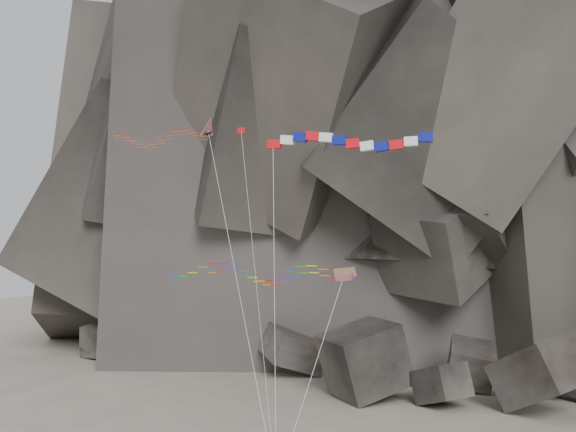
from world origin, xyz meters
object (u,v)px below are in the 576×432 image
at_px(banner_kite, 347,142).
at_px(parafoil_kite, 244,272).
at_px(pennant_kite, 248,205).
at_px(delta_kite, 155,137).

distance_m(banner_kite, parafoil_kite, 11.88).
relative_size(banner_kite, pennant_kite, 0.97).
xyz_separation_m(delta_kite, pennant_kite, (11.23, -6.18, -5.87)).
bearing_deg(pennant_kite, banner_kite, 6.70).
xyz_separation_m(parafoil_kite, pennant_kite, (1.86, -3.07, 4.41)).
xyz_separation_m(banner_kite, pennant_kite, (-6.41, -0.79, -3.81)).
relative_size(delta_kite, banner_kite, 1.12).
height_order(delta_kite, parafoil_kite, delta_kite).
relative_size(delta_kite, pennant_kite, 1.09).
relative_size(banner_kite, parafoil_kite, 1.40).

